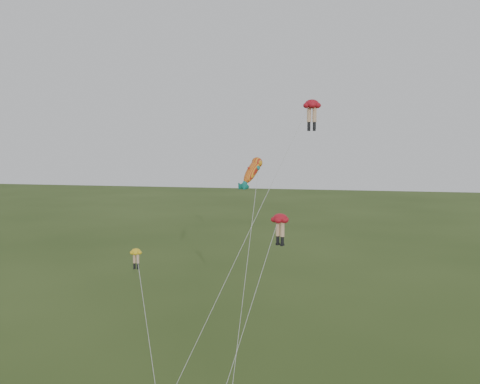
# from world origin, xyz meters

# --- Properties ---
(legs_kite_red_high) EXTENTS (9.20, 13.11, 20.38)m
(legs_kite_red_high) POSITION_xyz_m (5.43, 11.48, 19.51)
(legs_kite_red_high) COLOR #B1121F
(legs_kite_red_high) RESTS_ON ground
(legs_kite_red_mid) EXTENTS (4.09, 7.42, 12.11)m
(legs_kite_red_mid) POSITION_xyz_m (4.05, 2.68, 11.38)
(legs_kite_red_mid) COLOR #B1121F
(legs_kite_red_mid) RESTS_ON ground
(legs_kite_yellow) EXTENTS (4.72, 7.28, 9.34)m
(legs_kite_yellow) POSITION_xyz_m (-5.97, 2.06, 8.48)
(legs_kite_yellow) COLOR yellow
(legs_kite_yellow) RESTS_ON ground
(fish_kite) EXTENTS (2.03, 10.85, 15.95)m
(fish_kite) POSITION_xyz_m (1.29, 7.77, 14.60)
(fish_kite) COLOR #FAA11F
(fish_kite) RESTS_ON ground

